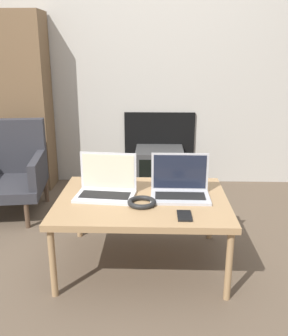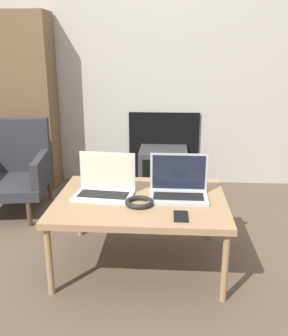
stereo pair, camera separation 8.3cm
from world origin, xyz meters
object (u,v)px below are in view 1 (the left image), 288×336
object	(u,v)px
phone	(184,216)
armchair	(10,167)
tv	(159,169)
headphones	(142,202)
laptop_left	(106,186)
laptop_right	(180,187)

from	to	relation	value
phone	armchair	xyz separation A→B (m)	(-1.34, 1.06, -0.08)
phone	tv	xyz separation A→B (m)	(-0.12, 1.57, -0.24)
phone	tv	distance (m)	1.59
phone	headphones	bearing A→B (deg)	146.23
headphones	tv	xyz separation A→B (m)	(0.11, 1.42, -0.25)
laptop_left	laptop_right	size ratio (longest dim) A/B	1.05
laptop_left	phone	xyz separation A→B (m)	(0.45, -0.29, -0.05)
laptop_left	phone	bearing A→B (deg)	-27.58
tv	armchair	distance (m)	1.33
laptop_right	tv	bearing A→B (deg)	95.53
laptop_right	headphones	bearing A→B (deg)	-146.73
laptop_right	headphones	size ratio (longest dim) A/B	2.11
laptop_right	phone	distance (m)	0.30
headphones	phone	distance (m)	0.27
laptop_right	headphones	world-z (taller)	laptop_right
tv	armchair	bearing A→B (deg)	-157.50
laptop_left	armchair	bearing A→B (deg)	144.88
laptop_right	tv	world-z (taller)	laptop_right
laptop_left	headphones	size ratio (longest dim) A/B	2.22
phone	laptop_left	bearing A→B (deg)	146.75
laptop_left	laptop_right	world-z (taller)	same
laptop_right	armchair	size ratio (longest dim) A/B	0.48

